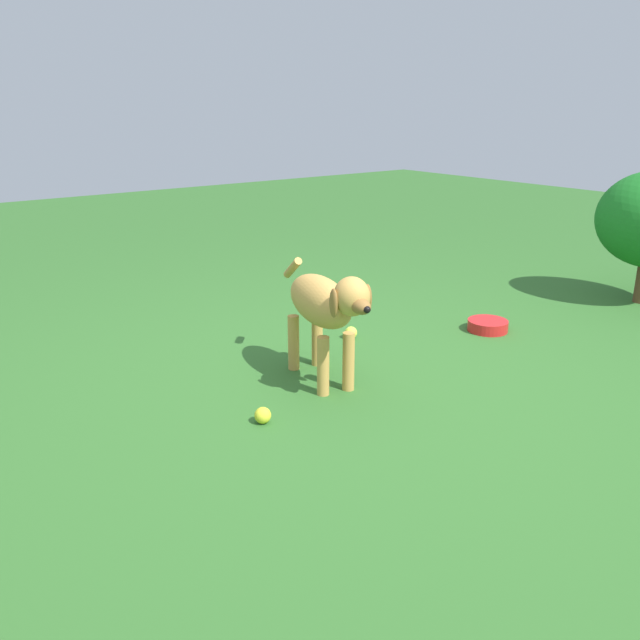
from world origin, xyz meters
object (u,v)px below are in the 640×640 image
water_bowl (488,325)px  tennis_ball_0 (263,415)px  dog (325,306)px  tennis_ball_1 (351,333)px

water_bowl → tennis_ball_0: bearing=-83.6°
tennis_ball_0 → dog: bearing=110.8°
water_bowl → dog: bearing=-89.3°
dog → tennis_ball_1: bearing=140.5°
tennis_ball_0 → tennis_ball_1: (-0.54, 0.90, 0.00)m
dog → water_bowl: dog is taller
water_bowl → tennis_ball_1: bearing=-117.9°
dog → tennis_ball_1: dog is taller
tennis_ball_0 → water_bowl: bearing=96.4°
tennis_ball_0 → tennis_ball_1: same height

